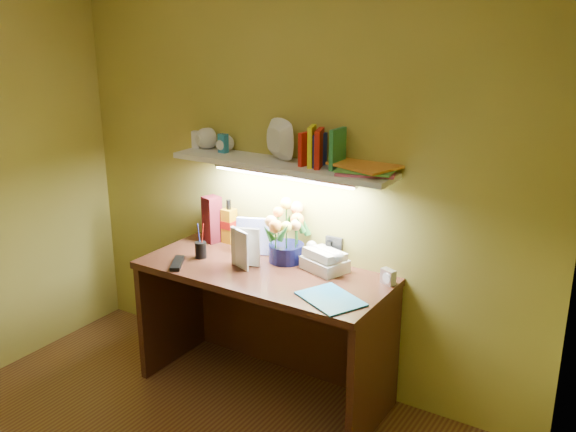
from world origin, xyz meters
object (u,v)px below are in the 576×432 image
object	(u,v)px
flower_bouquet	(286,231)
desk	(264,332)
telephone	(325,258)
desk_clock	(388,277)
whisky_bottle	(229,221)

from	to	relation	value
flower_bouquet	desk	bearing A→B (deg)	-101.34
telephone	desk_clock	size ratio (longest dim) A/B	2.86
telephone	whisky_bottle	distance (m)	0.71
flower_bouquet	telephone	world-z (taller)	flower_bouquet
flower_bouquet	whisky_bottle	xyz separation A→B (m)	(-0.45, 0.07, -0.04)
flower_bouquet	whisky_bottle	world-z (taller)	flower_bouquet
desk	flower_bouquet	bearing A→B (deg)	78.66
telephone	whisky_bottle	size ratio (longest dim) A/B	0.85
desk_clock	whisky_bottle	xyz separation A→B (m)	(-1.07, 0.07, 0.09)
telephone	whisky_bottle	bearing A→B (deg)	-167.80
desk	flower_bouquet	distance (m)	0.58
desk	whisky_bottle	distance (m)	0.71
telephone	desk_clock	xyz separation A→B (m)	(0.37, 0.01, -0.03)
telephone	desk	bearing A→B (deg)	-129.67
telephone	flower_bouquet	bearing A→B (deg)	-162.42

